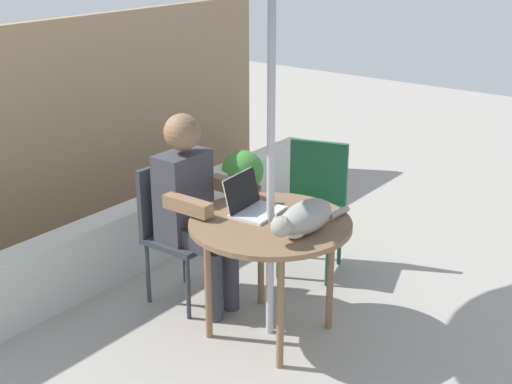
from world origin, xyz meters
TOP-DOWN VIEW (x-y plane):
  - ground_plane at (0.00, 0.00)m, footprint 14.00×14.00m
  - fence_back at (0.00, 2.05)m, footprint 4.84×0.08m
  - planter_wall_low at (0.00, 1.26)m, footprint 4.35×0.20m
  - patio_table at (0.00, 0.00)m, footprint 0.91×0.91m
  - chair_occupied at (0.00, 0.74)m, footprint 0.40×0.40m
  - chair_empty at (0.89, 0.28)m, footprint 0.50×0.50m
  - person_seated at (0.00, 0.58)m, footprint 0.48×0.48m
  - laptop at (0.04, 0.18)m, footprint 0.32×0.28m
  - cat at (-0.02, -0.24)m, footprint 0.65×0.20m
  - potted_plant_near_fence at (1.21, 1.15)m, footprint 0.33×0.33m

SIDE VIEW (x-z plane):
  - ground_plane at x=0.00m, z-range 0.00..0.00m
  - planter_wall_low at x=0.00m, z-range 0.00..0.46m
  - potted_plant_near_fence at x=1.21m, z-range 0.02..0.62m
  - chair_occupied at x=0.00m, z-range 0.08..0.96m
  - chair_empty at x=0.89m, z-range 0.08..0.96m
  - patio_table at x=0.00m, z-range 0.29..1.00m
  - person_seated at x=0.00m, z-range 0.08..1.30m
  - laptop at x=0.04m, z-range 0.67..0.88m
  - cat at x=-0.02m, z-range 0.71..0.88m
  - fence_back at x=0.00m, z-range 0.00..1.64m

